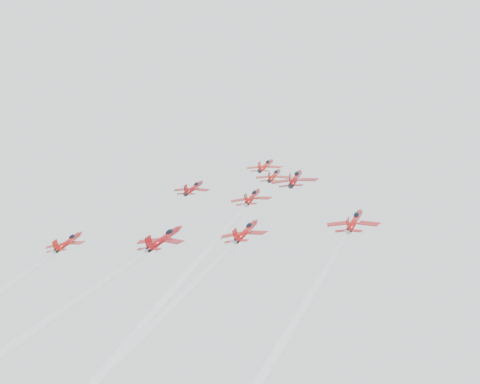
% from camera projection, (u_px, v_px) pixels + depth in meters
% --- Properties ---
extents(jet_lead, '(9.43, 11.93, 8.07)m').
position_uv_depth(jet_lead, '(266.00, 165.00, 150.75)').
color(jet_lead, '#B31A11').
extents(jet_row2_left, '(9.01, 11.41, 7.71)m').
position_uv_depth(jet_row2_left, '(194.00, 188.00, 142.21)').
color(jet_row2_left, maroon).
extents(jet_row2_center, '(8.43, 10.66, 7.21)m').
position_uv_depth(jet_row2_center, '(274.00, 175.00, 138.21)').
color(jet_row2_center, '#A31D0F').
extents(jet_row2_right, '(10.62, 13.44, 9.09)m').
position_uv_depth(jet_row2_right, '(296.00, 178.00, 131.35)').
color(jet_row2_right, maroon).
extents(jet_center, '(8.89, 82.08, 52.90)m').
position_uv_depth(jet_center, '(165.00, 288.00, 83.99)').
color(jet_center, '#9B130E').
extents(jet_rear_right, '(8.53, 78.74, 50.75)m').
position_uv_depth(jet_rear_right, '(132.00, 365.00, 64.29)').
color(jet_rear_right, '#A91110').
extents(jet_rear_farright, '(8.60, 79.39, 51.17)m').
position_uv_depth(jet_rear_farright, '(298.00, 364.00, 58.08)').
color(jet_rear_farright, '#B11012').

